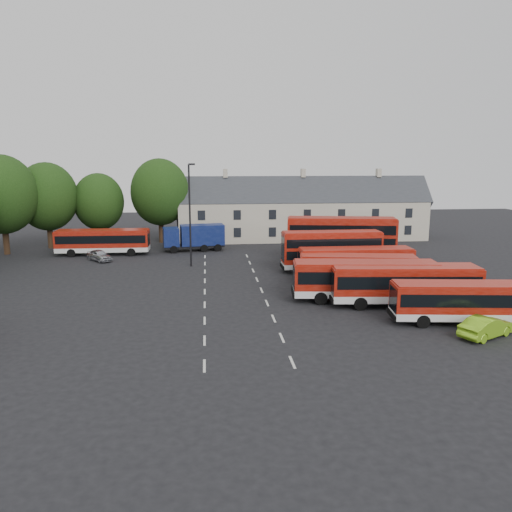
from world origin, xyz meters
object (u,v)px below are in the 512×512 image
object	(u,v)px
bus_dd_south	(332,249)
box_truck	(195,236)
lime_car	(486,327)
bus_row_a	(467,299)
lamppost	(190,212)
silver_car	(99,255)

from	to	relation	value
bus_dd_south	box_truck	world-z (taller)	bus_dd_south
bus_dd_south	lime_car	distance (m)	20.85
bus_row_a	bus_dd_south	distance (m)	18.17
bus_row_a	bus_dd_south	world-z (taller)	bus_dd_south
lime_car	lamppost	xyz separation A→B (m)	(-19.71, 23.89, 5.16)
bus_dd_south	box_truck	distance (m)	19.34
bus_dd_south	silver_car	size ratio (longest dim) A/B	2.70
box_truck	silver_car	world-z (taller)	box_truck
bus_dd_south	lime_car	bearing A→B (deg)	-75.74
bus_dd_south	box_truck	bearing A→B (deg)	137.13
lime_car	box_truck	bearing A→B (deg)	3.18
silver_car	bus_row_a	bearing A→B (deg)	-79.51
bus_row_a	lime_car	world-z (taller)	bus_row_a
lime_car	lamppost	size ratio (longest dim) A/B	0.38
bus_row_a	box_truck	distance (m)	36.19
box_truck	lamppost	distance (m)	10.11
bus_row_a	box_truck	size ratio (longest dim) A/B	1.35
box_truck	lamppost	world-z (taller)	lamppost
bus_row_a	lamppost	size ratio (longest dim) A/B	0.96
bus_dd_south	silver_car	xyz separation A→B (m)	(-24.95, 7.73, -1.73)
box_truck	silver_car	xyz separation A→B (m)	(-10.69, -5.34, -1.21)
lamppost	lime_car	bearing A→B (deg)	-50.48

